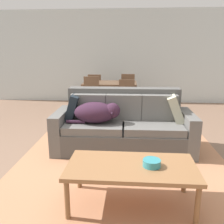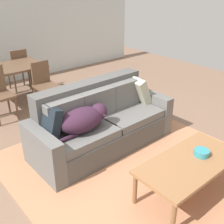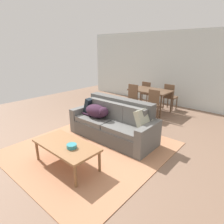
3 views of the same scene
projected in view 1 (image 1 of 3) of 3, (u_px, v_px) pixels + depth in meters
ground_plane at (109, 155)px, 3.63m from camera, size 10.00×10.00×0.00m
back_partition at (121, 57)px, 7.15m from camera, size 8.00×0.12×2.70m
area_rug at (121, 170)px, 3.19m from camera, size 3.01×3.21×0.01m
couch at (123, 127)px, 3.82m from camera, size 2.16×0.89×0.95m
dog_on_left_cushion at (97, 112)px, 3.62m from camera, size 0.81×0.39×0.32m
throw_pillow_by_left_arm at (74, 107)px, 3.83m from camera, size 0.24×0.42×0.44m
throw_pillow_by_right_arm at (175, 108)px, 3.74m from camera, size 0.32×0.45×0.45m
coffee_table at (131, 169)px, 2.38m from camera, size 1.28×0.63×0.45m
bowl_on_coffee_table at (152, 163)px, 2.33m from camera, size 0.18×0.18×0.07m
dining_table at (110, 85)px, 6.05m from camera, size 1.33×0.85×0.76m
dining_chair_near_left at (91, 95)px, 5.61m from camera, size 0.42×0.42×0.95m
dining_chair_near_right at (127, 97)px, 5.47m from camera, size 0.41×0.41×0.90m
dining_chair_far_left at (95, 88)px, 6.73m from camera, size 0.42×0.42×0.90m
dining_chair_far_right at (128, 89)px, 6.64m from camera, size 0.40×0.40×0.93m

